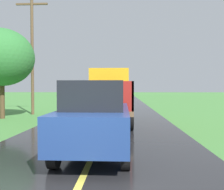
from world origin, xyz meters
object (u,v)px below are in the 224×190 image
at_px(banana_truck_near, 109,95).
at_px(roadside_tree_near_left, 2,57).
at_px(utility_pole_roadside, 32,52).
at_px(following_car, 96,117).

relative_size(banana_truck_near, roadside_tree_near_left, 1.08).
xyz_separation_m(utility_pole_roadside, following_car, (5.54, -9.90, -3.24)).
distance_m(banana_truck_near, utility_pole_roadside, 7.27).
height_order(roadside_tree_near_left, following_car, roadside_tree_near_left).
xyz_separation_m(roadside_tree_near_left, following_car, (6.53, -7.66, -2.58)).
distance_m(banana_truck_near, roadside_tree_near_left, 7.02).
bearing_deg(following_car, roadside_tree_near_left, 130.44).
height_order(utility_pole_roadside, following_car, utility_pole_roadside).
distance_m(utility_pole_roadside, roadside_tree_near_left, 2.54).
xyz_separation_m(banana_truck_near, roadside_tree_near_left, (-6.49, 1.57, 2.18)).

